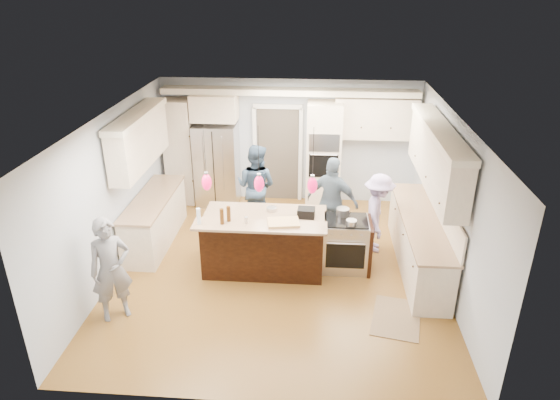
# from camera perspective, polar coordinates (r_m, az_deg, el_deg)

# --- Properties ---
(ground_plane) EXTENTS (6.00, 6.00, 0.00)m
(ground_plane) POSITION_cam_1_polar(r_m,az_deg,el_deg) (8.77, -0.18, -7.80)
(ground_plane) COLOR olive
(ground_plane) RESTS_ON ground
(room_shell) EXTENTS (5.54, 6.04, 2.72)m
(room_shell) POSITION_cam_1_polar(r_m,az_deg,el_deg) (7.95, -0.19, 3.34)
(room_shell) COLOR #B2BCC6
(room_shell) RESTS_ON ground
(refrigerator) EXTENTS (0.90, 0.70, 1.80)m
(refrigerator) POSITION_cam_1_polar(r_m,az_deg,el_deg) (10.93, -7.22, 4.03)
(refrigerator) COLOR #B7B7BC
(refrigerator) RESTS_ON ground
(oven_column) EXTENTS (0.72, 0.69, 2.30)m
(oven_column) POSITION_cam_1_polar(r_m,az_deg,el_deg) (10.66, 5.00, 5.03)
(oven_column) COLOR beige
(oven_column) RESTS_ON ground
(back_upper_cabinets) EXTENTS (5.30, 0.61, 2.54)m
(back_upper_cabinets) POSITION_cam_1_polar(r_m,az_deg,el_deg) (10.68, -3.03, 8.04)
(back_upper_cabinets) COLOR beige
(back_upper_cabinets) RESTS_ON ground
(right_counter_run) EXTENTS (0.64, 3.10, 2.51)m
(right_counter_run) POSITION_cam_1_polar(r_m,az_deg,el_deg) (8.70, 16.24, -1.22)
(right_counter_run) COLOR beige
(right_counter_run) RESTS_ON ground
(left_cabinets) EXTENTS (0.64, 2.30, 2.51)m
(left_cabinets) POSITION_cam_1_polar(r_m,az_deg,el_deg) (9.46, -14.72, 1.08)
(left_cabinets) COLOR beige
(left_cabinets) RESTS_ON ground
(kitchen_island) EXTENTS (2.10, 1.46, 1.12)m
(kitchen_island) POSITION_cam_1_polar(r_m,az_deg,el_deg) (8.61, -1.79, -4.75)
(kitchen_island) COLOR black
(kitchen_island) RESTS_ON ground
(island_range) EXTENTS (0.82, 0.71, 0.92)m
(island_range) POSITION_cam_1_polar(r_m,az_deg,el_deg) (8.66, 7.60, -4.97)
(island_range) COLOR #B7B7BC
(island_range) RESTS_ON ground
(pendant_lights) EXTENTS (1.75, 0.15, 1.03)m
(pendant_lights) POSITION_cam_1_polar(r_m,az_deg,el_deg) (7.51, -2.41, 1.89)
(pendant_lights) COLOR black
(pendant_lights) RESTS_ON ground
(person_bar_end) EXTENTS (0.70, 0.65, 1.61)m
(person_bar_end) POSITION_cam_1_polar(r_m,az_deg,el_deg) (7.63, -18.77, -7.53)
(person_bar_end) COLOR slate
(person_bar_end) RESTS_ON ground
(person_far_left) EXTENTS (1.01, 0.90, 1.72)m
(person_far_left) POSITION_cam_1_polar(r_m,az_deg,el_deg) (9.84, -2.76, 1.56)
(person_far_left) COLOR #324861
(person_far_left) RESTS_ON ground
(person_far_right) EXTENTS (1.08, 0.77, 1.70)m
(person_far_right) POSITION_cam_1_polar(r_m,az_deg,el_deg) (9.23, 6.00, -0.20)
(person_far_right) COLOR slate
(person_far_right) RESTS_ON ground
(person_range_side) EXTENTS (0.64, 1.01, 1.48)m
(person_range_side) POSITION_cam_1_polar(r_m,az_deg,el_deg) (9.17, 11.11, -1.49)
(person_range_side) COLOR #AA96CA
(person_range_side) RESTS_ON ground
(floor_rug) EXTENTS (0.87, 1.12, 0.01)m
(floor_rug) POSITION_cam_1_polar(r_m,az_deg,el_deg) (7.83, 13.15, -12.96)
(floor_rug) COLOR #977852
(floor_rug) RESTS_ON ground
(water_bottle) EXTENTS (0.07, 0.07, 0.27)m
(water_bottle) POSITION_cam_1_polar(r_m,az_deg,el_deg) (7.84, -9.28, -1.84)
(water_bottle) COLOR silver
(water_bottle) RESTS_ON kitchen_island
(beer_bottle_a) EXTENTS (0.07, 0.07, 0.25)m
(beer_bottle_a) POSITION_cam_1_polar(r_m,az_deg,el_deg) (7.87, -5.90, -1.58)
(beer_bottle_a) COLOR #46280C
(beer_bottle_a) RESTS_ON kitchen_island
(beer_bottle_b) EXTENTS (0.08, 0.08, 0.26)m
(beer_bottle_b) POSITION_cam_1_polar(r_m,az_deg,el_deg) (7.79, -6.66, -1.88)
(beer_bottle_b) COLOR #46280C
(beer_bottle_b) RESTS_ON kitchen_island
(beer_bottle_c) EXTENTS (0.07, 0.07, 0.23)m
(beer_bottle_c) POSITION_cam_1_polar(r_m,az_deg,el_deg) (7.88, -5.86, -1.64)
(beer_bottle_c) COLOR #46280C
(beer_bottle_c) RESTS_ON kitchen_island
(drink_can) EXTENTS (0.07, 0.07, 0.11)m
(drink_can) POSITION_cam_1_polar(r_m,az_deg,el_deg) (7.81, -3.89, -2.30)
(drink_can) COLOR #B7B7BC
(drink_can) RESTS_ON kitchen_island
(cutting_board) EXTENTS (0.54, 0.42, 0.04)m
(cutting_board) POSITION_cam_1_polar(r_m,az_deg,el_deg) (7.80, 0.40, -2.58)
(cutting_board) COLOR tan
(cutting_board) RESTS_ON kitchen_island
(pot_large) EXTENTS (0.22, 0.22, 0.13)m
(pot_large) POSITION_cam_1_polar(r_m,az_deg,el_deg) (8.56, 7.20, -1.35)
(pot_large) COLOR #B7B7BC
(pot_large) RESTS_ON island_range
(pot_small) EXTENTS (0.18, 0.18, 0.09)m
(pot_small) POSITION_cam_1_polar(r_m,az_deg,el_deg) (8.26, 8.16, -2.56)
(pot_small) COLOR #B7B7BC
(pot_small) RESTS_ON island_range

